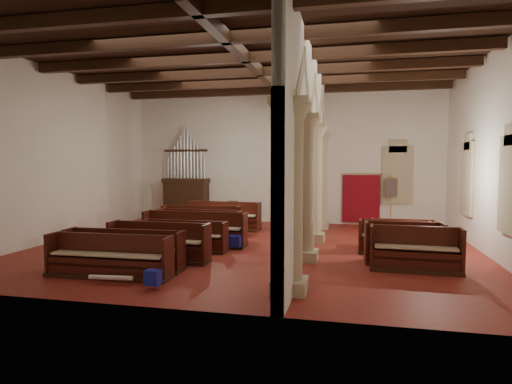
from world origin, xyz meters
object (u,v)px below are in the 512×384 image
object	(u,v)px
lectern	(234,214)
processional_banner	(391,209)
nave_pew_0	(109,263)
aisle_pew_0	(415,256)
pipe_organ	(186,192)

from	to	relation	value
lectern	processional_banner	bearing A→B (deg)	-0.10
lectern	nave_pew_0	world-z (taller)	lectern
processional_banner	aisle_pew_0	xyz separation A→B (m)	(-0.06, -7.51, -0.40)
lectern	nave_pew_0	xyz separation A→B (m)	(-0.57, -9.15, -0.10)
nave_pew_0	lectern	bearing A→B (deg)	85.51
pipe_organ	aisle_pew_0	bearing A→B (deg)	-39.35
lectern	aisle_pew_0	xyz separation A→B (m)	(6.70, -6.94, -0.06)
nave_pew_0	aisle_pew_0	bearing A→B (deg)	15.99
pipe_organ	nave_pew_0	xyz separation A→B (m)	(1.90, -9.73, -1.03)
pipe_organ	processional_banner	distance (m)	9.25
pipe_organ	processional_banner	size ratio (longest dim) A/B	1.96
aisle_pew_0	pipe_organ	bearing A→B (deg)	142.82
pipe_organ	lectern	world-z (taller)	pipe_organ
processional_banner	nave_pew_0	xyz separation A→B (m)	(-7.33, -9.72, -0.44)
aisle_pew_0	nave_pew_0	bearing A→B (deg)	-160.94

